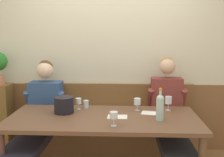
% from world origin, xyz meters
% --- Properties ---
extents(room_wall_back, '(6.80, 0.08, 2.80)m').
position_xyz_m(room_wall_back, '(0.00, 1.09, 1.40)').
color(room_wall_back, beige).
rests_on(room_wall_back, ground).
extents(wood_wainscot_panel, '(6.80, 0.03, 0.93)m').
position_xyz_m(wood_wainscot_panel, '(0.00, 1.04, 0.46)').
color(wood_wainscot_panel, brown).
rests_on(wood_wainscot_panel, ground).
extents(wall_bench, '(2.33, 0.42, 0.94)m').
position_xyz_m(wall_bench, '(0.00, 0.83, 0.28)').
color(wall_bench, brown).
rests_on(wall_bench, ground).
extents(dining_table, '(2.03, 0.92, 0.75)m').
position_xyz_m(dining_table, '(0.00, 0.11, 0.67)').
color(dining_table, brown).
rests_on(dining_table, ground).
extents(person_center_right_seat, '(0.53, 1.35, 1.28)m').
position_xyz_m(person_center_right_seat, '(-0.81, 0.45, 0.62)').
color(person_center_right_seat, '#262841').
rests_on(person_center_right_seat, ground).
extents(person_center_left_seat, '(0.50, 1.34, 1.33)m').
position_xyz_m(person_center_left_seat, '(0.77, 0.44, 0.64)').
color(person_center_left_seat, '#343330').
rests_on(person_center_left_seat, ground).
extents(ice_bucket, '(0.22, 0.22, 0.18)m').
position_xyz_m(ice_bucket, '(-0.45, 0.24, 0.84)').
color(ice_bucket, black).
rests_on(ice_bucket, dining_table).
extents(wine_bottle_amber_mid, '(0.08, 0.08, 0.34)m').
position_xyz_m(wine_bottle_amber_mid, '(0.59, 0.01, 0.89)').
color(wine_bottle_amber_mid, '#ACCABC').
rests_on(wine_bottle_amber_mid, dining_table).
extents(wine_glass_near_bucket, '(0.08, 0.08, 0.14)m').
position_xyz_m(wine_glass_near_bucket, '(0.37, 0.37, 0.84)').
color(wine_glass_near_bucket, silver).
rests_on(wine_glass_near_bucket, dining_table).
extents(wine_glass_center_rear, '(0.08, 0.08, 0.16)m').
position_xyz_m(wine_glass_center_rear, '(0.73, 0.39, 0.86)').
color(wine_glass_center_rear, silver).
rests_on(wine_glass_center_rear, dining_table).
extents(wine_glass_left_end, '(0.08, 0.08, 0.14)m').
position_xyz_m(wine_glass_left_end, '(0.12, -0.18, 0.85)').
color(wine_glass_left_end, silver).
rests_on(wine_glass_left_end, dining_table).
extents(wine_glass_center_front, '(0.07, 0.07, 0.13)m').
position_xyz_m(wine_glass_center_front, '(-0.31, 0.39, 0.84)').
color(wine_glass_center_front, silver).
rests_on(wine_glass_center_front, dining_table).
extents(water_tumbler_right, '(0.06, 0.06, 0.09)m').
position_xyz_m(water_tumbler_right, '(-0.23, 0.44, 0.79)').
color(water_tumbler_right, silver).
rests_on(water_tumbler_right, dining_table).
extents(tasting_sheet_left_guest, '(0.21, 0.15, 0.00)m').
position_xyz_m(tasting_sheet_left_guest, '(0.15, 0.11, 0.75)').
color(tasting_sheet_left_guest, white).
rests_on(tasting_sheet_left_guest, dining_table).
extents(tasting_sheet_right_guest, '(0.24, 0.19, 0.00)m').
position_xyz_m(tasting_sheet_right_guest, '(0.52, 0.27, 0.75)').
color(tasting_sheet_right_guest, white).
rests_on(tasting_sheet_right_guest, dining_table).
extents(corner_pedestal, '(0.28, 0.28, 0.94)m').
position_xyz_m(corner_pedestal, '(-1.47, 0.86, 0.47)').
color(corner_pedestal, brown).
rests_on(corner_pedestal, ground).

